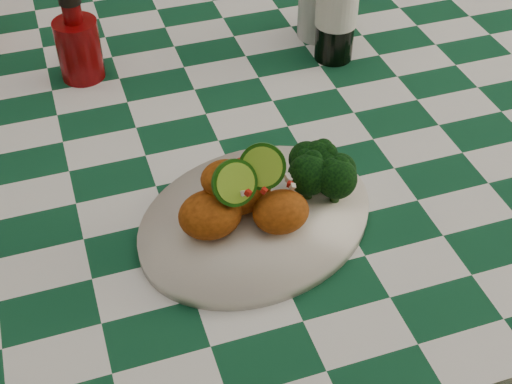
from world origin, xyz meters
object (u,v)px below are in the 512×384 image
object	(u,v)px
dining_table	(216,288)
ketchup_bottle	(77,36)
mason_jar	(321,5)
fried_chicken_pile	(250,188)
plate	(256,220)
wooden_chair_right	(245,35)

from	to	relation	value
dining_table	ketchup_bottle	bearing A→B (deg)	134.61
ketchup_bottle	mason_jar	distance (m)	0.39
fried_chicken_pile	plate	bearing A→B (deg)	0.00
dining_table	mason_jar	distance (m)	0.53
fried_chicken_pile	dining_table	bearing A→B (deg)	87.74
plate	fried_chicken_pile	xyz separation A→B (m)	(-0.01, -0.00, 0.05)
dining_table	fried_chicken_pile	bearing A→B (deg)	-92.26
plate	mason_jar	bearing A→B (deg)	58.35
ketchup_bottle	wooden_chair_right	xyz separation A→B (m)	(0.44, 0.58, -0.40)
plate	wooden_chair_right	distance (m)	1.07
mason_jar	wooden_chair_right	size ratio (longest dim) A/B	0.12
dining_table	ketchup_bottle	size ratio (longest dim) A/B	11.96
fried_chicken_pile	ketchup_bottle	world-z (taller)	ketchup_bottle
dining_table	wooden_chair_right	distance (m)	0.79
ketchup_bottle	wooden_chair_right	bearing A→B (deg)	52.56
dining_table	fried_chicken_pile	size ratio (longest dim) A/B	11.88
dining_table	plate	bearing A→B (deg)	-90.57
dining_table	fried_chicken_pile	world-z (taller)	fried_chicken_pile
wooden_chair_right	plate	bearing A→B (deg)	-120.25
mason_jar	plate	bearing A→B (deg)	-121.65
ketchup_bottle	wooden_chair_right	size ratio (longest dim) A/B	0.15
dining_table	wooden_chair_right	xyz separation A→B (m)	(0.29, 0.73, 0.06)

